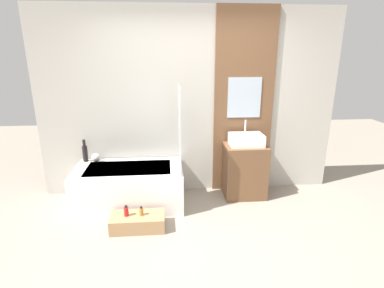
{
  "coord_description": "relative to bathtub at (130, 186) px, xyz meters",
  "views": [
    {
      "loc": [
        -0.32,
        -2.6,
        2.01
      ],
      "look_at": [
        -0.04,
        0.69,
        0.99
      ],
      "focal_mm": 28.0,
      "sensor_mm": 36.0,
      "label": 1
    }
  ],
  "objects": [
    {
      "name": "ground_plane",
      "position": [
        0.85,
        -1.14,
        -0.27
      ],
      "size": [
        12.0,
        12.0,
        0.0
      ],
      "primitive_type": "plane",
      "color": "gray"
    },
    {
      "name": "wall_tiled_back",
      "position": [
        0.85,
        0.44,
        1.03
      ],
      "size": [
        4.2,
        0.06,
        2.6
      ],
      "primitive_type": "cube",
      "color": "#B7B2A8",
      "rests_on": "ground_plane"
    },
    {
      "name": "wall_wood_accent",
      "position": [
        1.61,
        0.38,
        1.03
      ],
      "size": [
        0.84,
        0.04,
        2.6
      ],
      "color": "brown",
      "rests_on": "ground_plane"
    },
    {
      "name": "bathtub",
      "position": [
        0.0,
        0.0,
        0.0
      ],
      "size": [
        1.42,
        0.77,
        0.54
      ],
      "color": "white",
      "rests_on": "ground_plane"
    },
    {
      "name": "glass_shower_screen",
      "position": [
        0.68,
        -0.12,
        0.8
      ],
      "size": [
        0.01,
        0.49,
        1.07
      ],
      "primitive_type": "cube",
      "color": "silver",
      "rests_on": "bathtub"
    },
    {
      "name": "wooden_step_bench",
      "position": [
        0.15,
        -0.6,
        -0.18
      ],
      "size": [
        0.63,
        0.31,
        0.18
      ],
      "primitive_type": "cube",
      "color": "#A87F56",
      "rests_on": "ground_plane"
    },
    {
      "name": "vanity_cabinet",
      "position": [
        1.61,
        0.15,
        0.11
      ],
      "size": [
        0.58,
        0.44,
        0.76
      ],
      "primitive_type": "cube",
      "color": "brown",
      "rests_on": "ground_plane"
    },
    {
      "name": "sink",
      "position": [
        1.61,
        0.15,
        0.57
      ],
      "size": [
        0.45,
        0.32,
        0.34
      ],
      "color": "white",
      "rests_on": "vanity_cabinet"
    },
    {
      "name": "vase_tall_dark",
      "position": [
        -0.62,
        0.3,
        0.39
      ],
      "size": [
        0.07,
        0.07,
        0.31
      ],
      "color": "black",
      "rests_on": "bathtub"
    },
    {
      "name": "vase_round_light",
      "position": [
        -0.48,
        0.28,
        0.33
      ],
      "size": [
        0.12,
        0.12,
        0.12
      ],
      "primitive_type": "sphere",
      "color": "silver",
      "rests_on": "bathtub"
    },
    {
      "name": "bottle_soap_primary",
      "position": [
        0.03,
        -0.6,
        -0.04
      ],
      "size": [
        0.05,
        0.05,
        0.13
      ],
      "color": "red",
      "rests_on": "wooden_step_bench"
    },
    {
      "name": "bottle_soap_secondary",
      "position": [
        0.2,
        -0.6,
        -0.05
      ],
      "size": [
        0.05,
        0.05,
        0.11
      ],
      "color": "#B2752D",
      "rests_on": "wooden_step_bench"
    }
  ]
}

